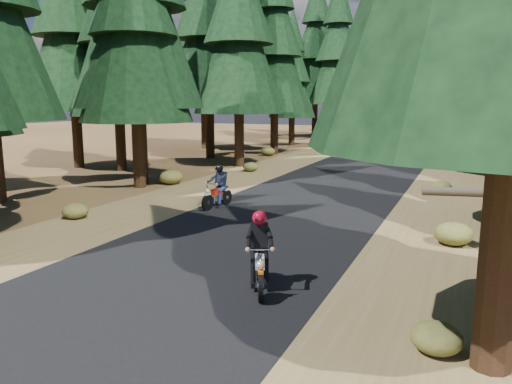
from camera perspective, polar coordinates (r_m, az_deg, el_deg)
ground at (r=12.30m, az=-2.79°, el=-6.21°), size 120.00×120.00×0.00m
road at (r=16.79m, az=4.75°, el=-1.70°), size 6.00×100.00×0.01m
shoulder_l at (r=18.74m, az=-8.69°, el=-0.52°), size 3.20×100.00×0.01m
shoulder_r at (r=15.97m, az=20.60°, el=-2.98°), size 3.20×100.00×0.01m
pine_forest at (r=32.35m, az=14.57°, el=17.85°), size 34.59×55.08×16.32m
log_near at (r=20.53m, az=26.95°, el=-0.15°), size 6.07×1.63×0.32m
understory_shrubs at (r=19.07m, az=10.93°, el=0.44°), size 14.72×29.17×0.69m
rider_lead at (r=9.38m, az=0.41°, el=-8.31°), size 1.15×1.72×1.49m
rider_follow at (r=16.55m, az=-4.46°, el=-0.20°), size 0.72×1.65×1.42m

